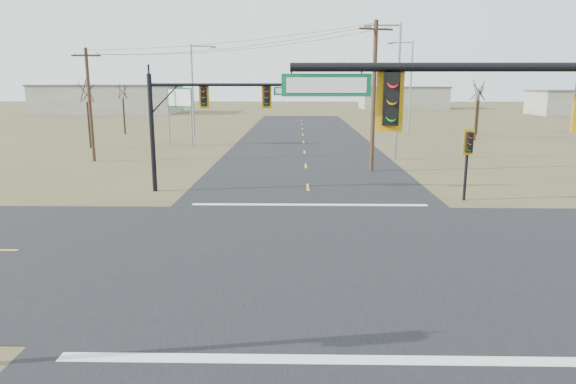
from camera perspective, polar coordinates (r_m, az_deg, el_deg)
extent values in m
plane|color=brown|center=(19.02, 2.89, -6.76)|extent=(320.00, 320.00, 0.00)
cube|color=black|center=(19.01, 2.89, -6.73)|extent=(160.00, 14.00, 0.02)
cube|color=black|center=(19.01, 2.89, -6.72)|extent=(14.00, 160.00, 0.02)
cube|color=silver|center=(12.15, 4.02, -18.07)|extent=(12.00, 0.40, 0.01)
cube|color=silver|center=(26.22, 2.39, -1.42)|extent=(12.00, 0.40, 0.01)
cylinder|color=black|center=(11.57, 26.56, 12.31)|extent=(10.03, 0.18, 0.18)
cube|color=#0D5C37|center=(10.51, 4.29, 11.76)|extent=(1.80, 0.05, 0.45)
cylinder|color=black|center=(30.17, -14.86, 6.28)|extent=(0.27, 0.27, 6.63)
cylinder|color=black|center=(29.19, -7.38, 11.74)|extent=(8.05, 0.17, 0.17)
cube|color=#0D5C37|center=(28.89, 0.21, 11.14)|extent=(1.80, 0.05, 0.45)
cylinder|color=black|center=(28.59, 19.19, 2.70)|extent=(0.16, 0.16, 3.64)
cylinder|color=#48301F|center=(36.33, 9.50, 10.29)|extent=(0.30, 0.30, 10.26)
cube|color=#48301F|center=(36.49, 9.75, 17.41)|extent=(2.40, 0.96, 0.12)
cylinder|color=#48301F|center=(43.48, -21.14, 8.94)|extent=(0.25, 0.25, 8.78)
cube|color=#48301F|center=(43.50, -21.53, 13.92)|extent=(2.14, 0.47, 0.12)
cylinder|color=gray|center=(52.87, -13.13, 8.13)|extent=(0.15, 0.15, 5.66)
cylinder|color=gray|center=(52.37, -10.70, 8.20)|extent=(0.15, 0.15, 5.66)
cube|color=#0D5C37|center=(52.52, -12.01, 10.22)|extent=(2.81, 1.25, 1.89)
cylinder|color=gray|center=(42.57, 12.09, 10.74)|extent=(0.21, 0.21, 10.73)
cylinder|color=gray|center=(42.57, 10.62, 17.76)|extent=(2.57, 0.13, 0.13)
cube|color=gray|center=(42.38, 8.81, 17.71)|extent=(0.63, 0.39, 0.19)
cylinder|color=gray|center=(64.63, 13.46, 11.15)|extent=(0.22, 0.22, 11.02)
cylinder|color=gray|center=(64.54, 12.50, 15.91)|extent=(2.64, 0.13, 0.13)
cube|color=gray|center=(64.29, 11.30, 15.89)|extent=(0.65, 0.38, 0.20)
cylinder|color=gray|center=(58.62, -10.54, 10.83)|extent=(0.20, 0.20, 10.23)
cylinder|color=gray|center=(58.51, -9.51, 15.68)|extent=(2.45, 0.12, 0.12)
cube|color=gray|center=(58.30, -8.27, 15.63)|extent=(0.62, 0.44, 0.18)
cylinder|color=black|center=(52.68, -21.22, 6.94)|extent=(0.22, 0.22, 4.41)
cylinder|color=black|center=(66.48, -17.76, 8.02)|extent=(0.20, 0.20, 4.30)
cylinder|color=black|center=(59.70, 20.15, 7.47)|extent=(0.22, 0.22, 4.29)
cylinder|color=black|center=(66.82, 20.33, 7.82)|extent=(0.18, 0.18, 4.19)
cube|color=#ADA899|center=(115.00, -19.23, 9.67)|extent=(28.00, 14.00, 5.50)
cube|color=#ADA899|center=(130.58, 12.60, 10.13)|extent=(20.00, 12.00, 5.00)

